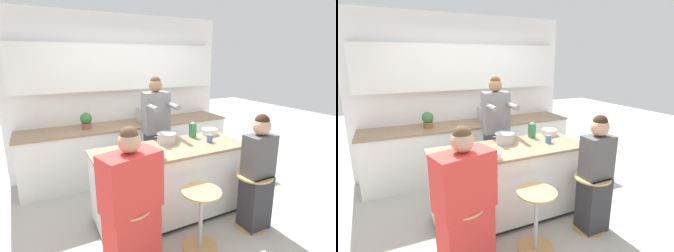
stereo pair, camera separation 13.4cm
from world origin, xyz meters
TOP-DOWN VIEW (x-y plane):
  - ground_plane at (0.00, 0.00)m, footprint 16.00×16.00m
  - wall_back at (0.00, 1.81)m, footprint 3.79×0.22m
  - back_counter at (0.00, 1.48)m, footprint 3.52×0.69m
  - kitchen_island at (0.00, 0.00)m, footprint 1.89×0.75m
  - bar_stool_leftmost at (-0.75, -0.61)m, footprint 0.41×0.41m
  - bar_stool_center at (0.00, -0.67)m, footprint 0.41×0.41m
  - bar_stool_rightmost at (0.75, -0.64)m, footprint 0.41×0.41m
  - person_cooking at (0.11, 0.66)m, footprint 0.40×0.56m
  - person_wrapped_blanket at (-0.74, -0.66)m, footprint 0.58×0.41m
  - person_seated_near at (0.78, -0.66)m, footprint 0.34×0.27m
  - cooking_pot at (0.03, 0.18)m, footprint 0.33×0.25m
  - fruit_bowl at (0.75, 0.24)m, footprint 0.22×0.22m
  - mixing_bowl_steel at (-0.32, -0.26)m, footprint 0.19×0.19m
  - coffee_cup_near at (0.54, -0.05)m, footprint 0.11×0.08m
  - banana_bunch at (-0.53, 0.10)m, footprint 0.15×0.11m
  - juice_carton at (0.46, 0.25)m, footprint 0.08×0.08m
  - microwave at (0.39, 1.43)m, footprint 0.48×0.34m
  - potted_plant at (-0.72, 1.48)m, footprint 0.18×0.18m

SIDE VIEW (x-z plane):
  - ground_plane at x=0.00m, z-range 0.00..0.00m
  - bar_stool_leftmost at x=-0.75m, z-range 0.06..0.72m
  - bar_stool_center at x=0.00m, z-range 0.06..0.72m
  - bar_stool_rightmost at x=0.75m, z-range 0.06..0.72m
  - back_counter at x=0.00m, z-range 0.00..0.90m
  - kitchen_island at x=0.00m, z-range 0.01..0.93m
  - person_seated_near at x=0.78m, z-range -0.04..1.34m
  - person_wrapped_blanket at x=-0.74m, z-range -0.05..1.38m
  - person_cooking at x=0.11m, z-range 0.00..1.74m
  - banana_bunch at x=-0.53m, z-range 0.92..0.97m
  - mixing_bowl_steel at x=-0.32m, z-range 0.93..1.00m
  - fruit_bowl at x=0.75m, z-range 0.93..1.01m
  - coffee_cup_near at x=0.54m, z-range 0.93..1.02m
  - cooking_pot at x=0.03m, z-range 0.93..1.06m
  - juice_carton at x=0.46m, z-range 0.92..1.13m
  - microwave at x=0.39m, z-range 0.90..1.16m
  - potted_plant at x=-0.72m, z-range 0.91..1.16m
  - wall_back at x=0.00m, z-range 0.19..2.89m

